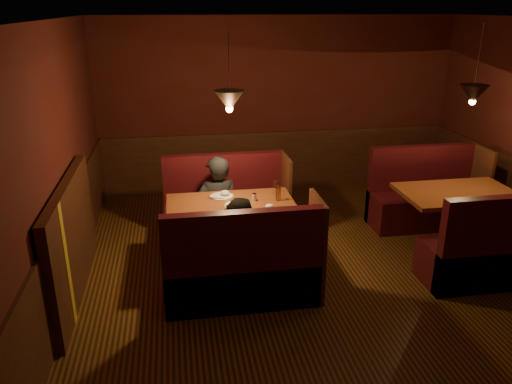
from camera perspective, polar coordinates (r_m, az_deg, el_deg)
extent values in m
cube|color=black|center=(5.89, 9.49, -10.87)|extent=(6.00, 7.00, 0.01)
cube|color=#37281B|center=(5.04, 11.51, 18.68)|extent=(6.00, 7.00, 0.01)
cube|color=#46110B|center=(8.56, 2.56, 9.86)|extent=(6.00, 0.01, 2.90)
cube|color=#46110B|center=(5.14, -23.04, 0.88)|extent=(0.01, 7.00, 2.90)
cube|color=#3A170A|center=(8.76, 2.50, 3.72)|extent=(6.00, 0.04, 1.00)
cube|color=#3A170A|center=(5.50, -21.41, -8.46)|extent=(0.04, 7.00, 1.00)
cube|color=#3A170A|center=(5.77, -20.29, -5.24)|extent=(0.10, 2.20, 1.30)
cube|color=gold|center=(5.28, -20.73, -7.78)|extent=(0.01, 0.12, 1.30)
cylinder|color=#333333|center=(5.55, -3.15, 14.46)|extent=(0.01, 0.01, 0.80)
cone|color=black|center=(5.61, -3.07, 10.40)|extent=(0.34, 0.34, 0.22)
sphere|color=#FFBF72|center=(5.63, -3.06, 9.50)|extent=(0.08, 0.08, 0.08)
cylinder|color=#333333|center=(6.50, 24.10, 13.66)|extent=(0.01, 0.01, 0.80)
cone|color=black|center=(6.55, 23.59, 10.21)|extent=(0.34, 0.34, 0.22)
sphere|color=#FFBF72|center=(6.56, 23.48, 9.44)|extent=(0.08, 0.08, 0.08)
cube|color=#582914|center=(5.96, -2.85, -1.60)|extent=(1.53, 0.93, 0.05)
cylinder|color=#3A170A|center=(6.13, -2.78, -5.15)|extent=(0.15, 0.15, 0.76)
cylinder|color=#3A170A|center=(6.29, -2.72, -8.10)|extent=(0.61, 0.61, 0.04)
cylinder|color=silver|center=(5.86, -2.12, -1.61)|extent=(0.31, 0.31, 0.02)
cube|color=black|center=(5.87, -2.43, -1.28)|extent=(0.10, 0.09, 0.04)
ellipsoid|color=silver|center=(5.77, -3.15, -1.55)|extent=(0.08, 0.08, 0.06)
cube|color=tan|center=(5.79, -1.68, -1.59)|extent=(0.09, 0.08, 0.03)
cylinder|color=silver|center=(5.78, -2.31, -1.79)|extent=(0.09, 0.12, 0.01)
cylinder|color=silver|center=(6.17, -3.94, -0.50)|extent=(0.28, 0.28, 0.02)
ellipsoid|color=beige|center=(6.17, -3.57, -0.09)|extent=(0.11, 0.11, 0.06)
cube|color=silver|center=(6.08, -4.61, -0.73)|extent=(0.21, 0.10, 0.00)
cylinder|color=white|center=(6.03, -0.21, -0.58)|extent=(0.06, 0.06, 0.09)
cylinder|color=white|center=(6.24, 2.31, 0.51)|extent=(0.08, 0.08, 0.16)
cylinder|color=white|center=(5.83, 2.82, -0.98)|extent=(0.08, 0.08, 0.16)
cylinder|color=#47230F|center=(6.03, 2.57, -0.15)|extent=(0.07, 0.07, 0.17)
cylinder|color=#47230F|center=(5.99, 2.59, 0.97)|extent=(0.03, 0.03, 0.08)
ellipsoid|color=white|center=(5.81, 1.54, -1.64)|extent=(0.12, 0.11, 0.05)
cube|color=black|center=(6.90, -3.55, -3.35)|extent=(1.64, 0.60, 0.49)
cube|color=black|center=(6.99, -3.81, -0.13)|extent=(1.64, 0.13, 1.14)
cube|color=#3A170A|center=(6.90, 3.34, -0.40)|extent=(0.04, 0.60, 1.14)
cube|color=black|center=(5.50, -1.76, -9.96)|extent=(1.64, 0.60, 0.49)
cube|color=black|center=(5.14, -1.44, -8.13)|extent=(1.64, 0.13, 1.14)
cube|color=#3A170A|center=(5.50, 6.96, -6.22)|extent=(0.04, 0.60, 1.14)
cube|color=#582914|center=(6.85, 22.11, -0.15)|extent=(1.45, 0.93, 0.05)
cylinder|color=#3A170A|center=(6.99, 21.67, -3.29)|extent=(0.15, 0.15, 0.76)
cylinder|color=#3A170A|center=(7.14, 21.29, -5.94)|extent=(0.61, 0.61, 0.04)
cube|color=black|center=(7.67, 18.61, -1.90)|extent=(1.56, 0.60, 0.49)
cube|color=black|center=(7.75, 18.10, 0.98)|extent=(1.56, 0.13, 1.15)
cube|color=#3A170A|center=(7.97, 24.00, 0.71)|extent=(0.04, 0.60, 1.15)
cube|color=black|center=(6.46, 25.01, -7.15)|extent=(1.56, 0.60, 0.49)
cube|color=black|center=(6.15, 26.65, -5.39)|extent=(1.56, 0.13, 1.15)
imported|color=black|center=(6.49, -4.46, 0.31)|extent=(0.63, 0.46, 1.59)
imported|color=black|center=(5.50, -1.52, -4.46)|extent=(0.84, 0.75, 1.43)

